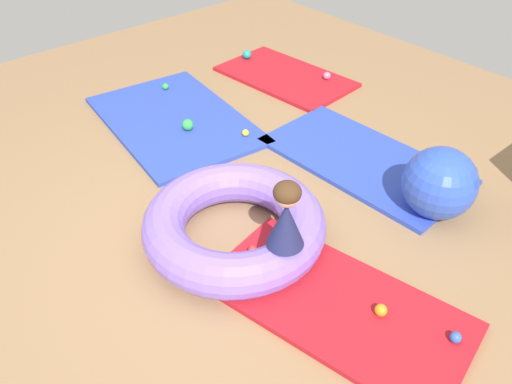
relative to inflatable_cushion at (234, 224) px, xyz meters
The scene contains 16 objects.
ground_plane 0.20m from the inflatable_cushion, 132.09° to the right, with size 8.00×8.00×0.00m, color #93704C.
gym_mat_front 1.76m from the inflatable_cushion, 159.83° to the left, with size 1.73×1.15×0.04m, color #2D47B7.
gym_mat_far_right 0.89m from the inflatable_cushion, ahead, with size 1.60×0.80×0.04m, color #B21923.
gym_mat_near_right 1.44m from the inflatable_cushion, 91.17° to the left, with size 1.70×0.89×0.04m, color #2D47B7.
gym_mat_far_left 2.63m from the inflatable_cushion, 128.62° to the left, with size 1.44×0.83×0.04m, color #B21923.
inflatable_cushion is the anchor object (origin of this frame).
child_in_navy 0.61m from the inflatable_cushion, ahead, with size 0.32×0.32×0.47m.
play_ball_green 1.51m from the inflatable_cushion, 157.25° to the left, with size 0.11×0.11×0.11m, color green.
play_ball_blue 1.55m from the inflatable_cushion, 14.55° to the left, with size 0.07×0.07×0.07m, color blue.
play_ball_teal 3.02m from the inflatable_cushion, 138.08° to the left, with size 0.10×0.10×0.10m, color teal.
play_ball_yellow 1.33m from the inflatable_cushion, 136.54° to the left, with size 0.06×0.06×0.06m, color yellow.
play_ball_pink 2.64m from the inflatable_cushion, 118.75° to the left, with size 0.08×0.08×0.08m, color pink.
play_ball_orange 1.13m from the inflatable_cushion, 11.33° to the left, with size 0.08×0.08×0.08m, color orange.
play_ball_red 0.23m from the inflatable_cushion, ahead, with size 0.07×0.07×0.07m, color red.
play_ball_green_second 2.37m from the inflatable_cushion, 158.38° to the left, with size 0.07×0.07×0.07m, color green.
exercise_ball_large 1.52m from the inflatable_cushion, 60.84° to the left, with size 0.54×0.54×0.54m, color blue.
Camera 1 is at (2.22, -1.56, 2.53)m, focal length 36.56 mm.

